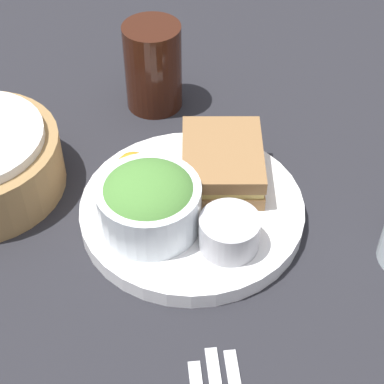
% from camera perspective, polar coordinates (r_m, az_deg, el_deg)
% --- Properties ---
extents(ground_plane, '(4.00, 4.00, 0.00)m').
position_cam_1_polar(ground_plane, '(0.76, 0.00, -2.19)').
color(ground_plane, '#232328').
extents(plate, '(0.26, 0.26, 0.02)m').
position_cam_1_polar(plate, '(0.75, 0.00, -1.65)').
color(plate, white).
rests_on(plate, ground_plane).
extents(sandwich, '(0.14, 0.12, 0.04)m').
position_cam_1_polar(sandwich, '(0.76, 2.70, 2.67)').
color(sandwich, olive).
rests_on(sandwich, plate).
extents(salad_bowl, '(0.11, 0.11, 0.07)m').
position_cam_1_polar(salad_bowl, '(0.70, -3.85, -0.81)').
color(salad_bowl, white).
rests_on(salad_bowl, plate).
extents(dressing_cup, '(0.07, 0.07, 0.04)m').
position_cam_1_polar(dressing_cup, '(0.69, 3.33, -3.60)').
color(dressing_cup, '#B7B7BC').
rests_on(dressing_cup, plate).
extents(orange_wedge, '(0.04, 0.04, 0.04)m').
position_cam_1_polar(orange_wedge, '(0.76, -5.23, 1.99)').
color(orange_wedge, orange).
rests_on(orange_wedge, plate).
extents(drink_glass, '(0.08, 0.08, 0.12)m').
position_cam_1_polar(drink_glass, '(0.89, -3.47, 11.07)').
color(drink_glass, '#38190F').
rests_on(drink_glass, ground_plane).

